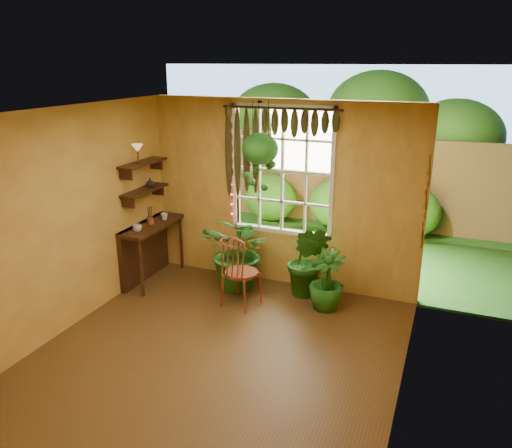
{
  "coord_description": "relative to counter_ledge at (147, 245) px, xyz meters",
  "views": [
    {
      "loc": [
        2.25,
        -4.31,
        3.19
      ],
      "look_at": [
        0.05,
        1.15,
        1.26
      ],
      "focal_mm": 35.0,
      "sensor_mm": 36.0,
      "label": 1
    }
  ],
  "objects": [
    {
      "name": "floor",
      "position": [
        1.91,
        -1.6,
        -0.55
      ],
      "size": [
        4.5,
        4.5,
        0.0
      ],
      "primitive_type": "plane",
      "color": "brown",
      "rests_on": "ground"
    },
    {
      "name": "ceiling",
      "position": [
        1.91,
        -1.6,
        2.15
      ],
      "size": [
        4.5,
        4.5,
        0.0
      ],
      "primitive_type": "plane",
      "rotation": [
        3.14,
        0.0,
        0.0
      ],
      "color": "silver",
      "rests_on": "wall_back"
    },
    {
      "name": "wall_back",
      "position": [
        1.91,
        0.65,
        0.8
      ],
      "size": [
        4.0,
        0.0,
        4.0
      ],
      "primitive_type": "plane",
      "rotation": [
        1.57,
        0.0,
        0.0
      ],
      "color": "#E4B84E",
      "rests_on": "floor"
    },
    {
      "name": "wall_left",
      "position": [
        -0.09,
        -1.6,
        0.8
      ],
      "size": [
        0.0,
        4.5,
        4.5
      ],
      "primitive_type": "plane",
      "rotation": [
        1.57,
        0.0,
        1.57
      ],
      "color": "#E4B84E",
      "rests_on": "floor"
    },
    {
      "name": "wall_right",
      "position": [
        3.91,
        -1.6,
        0.8
      ],
      "size": [
        0.0,
        4.5,
        4.5
      ],
      "primitive_type": "plane",
      "rotation": [
        1.57,
        0.0,
        -1.57
      ],
      "color": "#E4B84E",
      "rests_on": "floor"
    },
    {
      "name": "window",
      "position": [
        1.91,
        0.68,
        1.15
      ],
      "size": [
        1.52,
        0.1,
        1.86
      ],
      "color": "white",
      "rests_on": "wall_back"
    },
    {
      "name": "valance_vine",
      "position": [
        1.82,
        0.56,
        1.73
      ],
      "size": [
        1.7,
        0.12,
        1.1
      ],
      "color": "#3C1C10",
      "rests_on": "window"
    },
    {
      "name": "string_lights",
      "position": [
        1.15,
        0.59,
        1.2
      ],
      "size": [
        0.03,
        0.03,
        1.54
      ],
      "primitive_type": null,
      "color": "#FF2633",
      "rests_on": "window"
    },
    {
      "name": "wall_plates",
      "position": [
        3.89,
        0.19,
        1.0
      ],
      "size": [
        0.04,
        0.32,
        1.1
      ],
      "primitive_type": null,
      "color": "beige",
      "rests_on": "wall_right"
    },
    {
      "name": "counter_ledge",
      "position": [
        0.0,
        0.0,
        0.0
      ],
      "size": [
        0.4,
        1.2,
        0.9
      ],
      "color": "#3C1C10",
      "rests_on": "floor"
    },
    {
      "name": "shelf_lower",
      "position": [
        0.03,
        0.0,
        0.85
      ],
      "size": [
        0.25,
        0.9,
        0.04
      ],
      "primitive_type": "cube",
      "color": "#3C1C10",
      "rests_on": "wall_left"
    },
    {
      "name": "shelf_upper",
      "position": [
        0.03,
        0.0,
        1.25
      ],
      "size": [
        0.25,
        0.9,
        0.04
      ],
      "primitive_type": "cube",
      "color": "#3C1C10",
      "rests_on": "wall_left"
    },
    {
      "name": "backyard",
      "position": [
        2.15,
        5.27,
        0.73
      ],
      "size": [
        14.0,
        10.0,
        12.0
      ],
      "color": "#205919",
      "rests_on": "ground"
    },
    {
      "name": "windsor_chair",
      "position": [
        1.66,
        -0.29,
        -0.2
      ],
      "size": [
        0.53,
        0.55,
        1.2
      ],
      "rotation": [
        0.0,
        0.0,
        -0.21
      ],
      "color": "maroon",
      "rests_on": "floor"
    },
    {
      "name": "potted_plant_left",
      "position": [
        1.45,
        0.2,
        0.02
      ],
      "size": [
        1.18,
        1.07,
        1.15
      ],
      "primitive_type": "imported",
      "rotation": [
        0.0,
        0.0,
        -0.19
      ],
      "color": "#154F15",
      "rests_on": "floor"
    },
    {
      "name": "potted_plant_mid",
      "position": [
        2.42,
        0.34,
        -0.02
      ],
      "size": [
        0.63,
        0.53,
        1.06
      ],
      "primitive_type": "imported",
      "rotation": [
        0.0,
        0.0,
        -0.1
      ],
      "color": "#154F15",
      "rests_on": "floor"
    },
    {
      "name": "potted_plant_right",
      "position": [
        2.77,
        0.06,
        -0.14
      ],
      "size": [
        0.57,
        0.57,
        0.83
      ],
      "primitive_type": "imported",
      "rotation": [
        0.0,
        0.0,
        -0.26
      ],
      "color": "#154F15",
      "rests_on": "floor"
    },
    {
      "name": "hanging_basket",
      "position": [
        1.71,
        0.3,
        1.45
      ],
      "size": [
        0.5,
        0.5,
        1.2
      ],
      "color": "black",
      "rests_on": "ceiling"
    },
    {
      "name": "cup_a",
      "position": [
        0.13,
        -0.38,
        0.4
      ],
      "size": [
        0.14,
        0.14,
        0.1
      ],
      "primitive_type": "imported",
      "rotation": [
        0.0,
        0.0,
        -0.12
      ],
      "color": "silver",
      "rests_on": "counter_ledge"
    },
    {
      "name": "cup_b",
      "position": [
        0.19,
        0.23,
        0.4
      ],
      "size": [
        0.13,
        0.13,
        0.1
      ],
      "primitive_type": "imported",
      "rotation": [
        0.0,
        0.0,
        0.25
      ],
      "color": "beige",
      "rests_on": "counter_ledge"
    },
    {
      "name": "brush_jar",
      "position": [
        0.11,
        -0.02,
        0.48
      ],
      "size": [
        0.09,
        0.09,
        0.34
      ],
      "color": "brown",
      "rests_on": "counter_ledge"
    },
    {
      "name": "shelf_vase",
      "position": [
        0.04,
        0.14,
        0.93
      ],
      "size": [
        0.15,
        0.15,
        0.13
      ],
      "primitive_type": "imported",
      "rotation": [
        0.0,
        0.0,
        0.2
      ],
      "color": "#B2AD99",
      "rests_on": "shelf_lower"
    },
    {
      "name": "tiffany_lamp",
      "position": [
        0.05,
        -0.12,
        1.46
      ],
      "size": [
        0.16,
        0.16,
        0.27
      ],
      "color": "#573818",
      "rests_on": "shelf_upper"
    }
  ]
}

